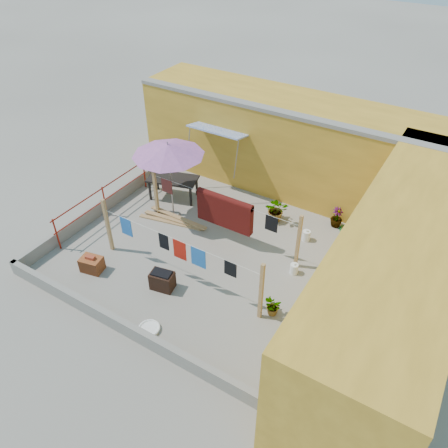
# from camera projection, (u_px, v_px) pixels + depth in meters

# --- Properties ---
(ground) EXTENTS (80.00, 80.00, 0.00)m
(ground) POSITION_uv_depth(u_px,v_px,m) (207.00, 251.00, 13.07)
(ground) COLOR #9E998E
(ground) RESTS_ON ground
(wall_back) EXTENTS (11.00, 3.27, 3.21)m
(wall_back) POSITION_uv_depth(u_px,v_px,m) (293.00, 145.00, 15.05)
(wall_back) COLOR gold
(wall_back) RESTS_ON ground
(wall_right) EXTENTS (2.40, 9.00, 3.20)m
(wall_right) POSITION_uv_depth(u_px,v_px,m) (396.00, 277.00, 9.94)
(wall_right) COLOR gold
(wall_right) RESTS_ON ground
(parapet_front) EXTENTS (8.30, 0.16, 0.44)m
(parapet_front) POSITION_uv_depth(u_px,v_px,m) (126.00, 328.00, 10.52)
(parapet_front) COLOR gray
(parapet_front) RESTS_ON ground
(parapet_left) EXTENTS (0.16, 7.30, 0.44)m
(parapet_left) POSITION_uv_depth(u_px,v_px,m) (106.00, 204.00, 14.62)
(parapet_left) COLOR gray
(parapet_left) RESTS_ON ground
(red_railing) EXTENTS (0.05, 4.20, 1.10)m
(red_railing) POSITION_uv_depth(u_px,v_px,m) (104.00, 197.00, 14.09)
(red_railing) COLOR maroon
(red_railing) RESTS_ON ground
(clothesline_rig) EXTENTS (5.09, 2.35, 1.80)m
(clothesline_rig) POSITION_uv_depth(u_px,v_px,m) (220.00, 216.00, 12.80)
(clothesline_rig) COLOR tan
(clothesline_rig) RESTS_ON ground
(patio_umbrella) EXTENTS (2.93, 2.93, 2.67)m
(patio_umbrella) POSITION_uv_depth(u_px,v_px,m) (168.00, 150.00, 13.09)
(patio_umbrella) COLOR gray
(patio_umbrella) RESTS_ON ground
(outdoor_table) EXTENTS (1.86, 1.30, 0.79)m
(outdoor_table) POSITION_uv_depth(u_px,v_px,m) (173.00, 180.00, 14.92)
(outdoor_table) COLOR black
(outdoor_table) RESTS_ON ground
(brick_stack) EXTENTS (0.67, 0.55, 0.52)m
(brick_stack) POSITION_uv_depth(u_px,v_px,m) (92.00, 264.00, 12.30)
(brick_stack) COLOR #9F4B24
(brick_stack) RESTS_ON ground
(lumber_pile) EXTENTS (2.33, 0.64, 0.14)m
(lumber_pile) POSITION_uv_depth(u_px,v_px,m) (174.00, 220.00, 14.20)
(lumber_pile) COLOR tan
(lumber_pile) RESTS_ON ground
(brazier) EXTENTS (0.69, 0.53, 0.56)m
(brazier) POSITION_uv_depth(u_px,v_px,m) (162.00, 280.00, 11.73)
(brazier) COLOR black
(brazier) RESTS_ON ground
(white_basin) EXTENTS (0.55, 0.55, 0.09)m
(white_basin) POSITION_uv_depth(u_px,v_px,m) (149.00, 329.00, 10.72)
(white_basin) COLOR white
(white_basin) RESTS_ON ground
(water_jug_a) EXTENTS (0.23, 0.23, 0.36)m
(water_jug_a) POSITION_uv_depth(u_px,v_px,m) (294.00, 269.00, 12.25)
(water_jug_a) COLOR white
(water_jug_a) RESTS_ON ground
(water_jug_b) EXTENTS (0.25, 0.25, 0.39)m
(water_jug_b) POSITION_uv_depth(u_px,v_px,m) (306.00, 236.00, 13.40)
(water_jug_b) COLOR white
(water_jug_b) RESTS_ON ground
(green_hose) EXTENTS (0.48, 0.48, 0.07)m
(green_hose) POSITION_uv_depth(u_px,v_px,m) (347.00, 229.00, 13.87)
(green_hose) COLOR #197028
(green_hose) RESTS_ON ground
(plant_back_a) EXTENTS (0.95, 0.90, 0.83)m
(plant_back_a) POSITION_uv_depth(u_px,v_px,m) (277.00, 210.00, 14.05)
(plant_back_a) COLOR #185117
(plant_back_a) RESTS_ON ground
(plant_back_b) EXTENTS (0.50, 0.50, 0.67)m
(plant_back_b) POSITION_uv_depth(u_px,v_px,m) (337.00, 217.00, 13.85)
(plant_back_b) COLOR #185117
(plant_back_b) RESTS_ON ground
(plant_right_a) EXTENTS (0.57, 0.45, 0.94)m
(plant_right_a) POSITION_uv_depth(u_px,v_px,m) (359.00, 232.00, 13.07)
(plant_right_a) COLOR #185117
(plant_right_a) RESTS_ON ground
(plant_right_b) EXTENTS (0.35, 0.41, 0.65)m
(plant_right_b) POSITION_uv_depth(u_px,v_px,m) (306.00, 326.00, 10.44)
(plant_right_b) COLOR #185117
(plant_right_b) RESTS_ON ground
(plant_right_c) EXTENTS (0.58, 0.61, 0.53)m
(plant_right_c) POSITION_uv_depth(u_px,v_px,m) (273.00, 307.00, 10.99)
(plant_right_c) COLOR #185117
(plant_right_c) RESTS_ON ground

